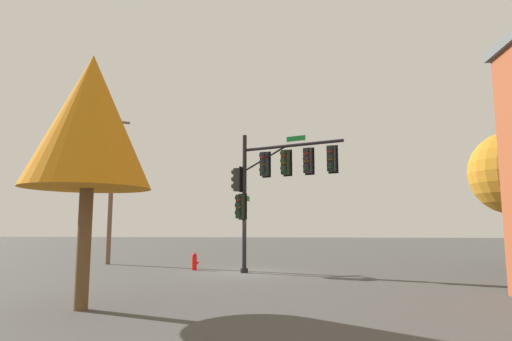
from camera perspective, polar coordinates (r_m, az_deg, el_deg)
ground_plane at (r=20.03m, az=-1.61°, el=-13.62°), size 120.00×120.00×0.00m
signal_pole_assembly at (r=19.27m, az=2.08°, el=-0.89°), size 5.14×2.56×6.46m
utility_pole at (r=25.72m, az=-18.95°, el=-1.66°), size 1.63×0.98×8.82m
fire_hydrant at (r=21.35m, az=-8.30°, el=-12.06°), size 0.33×0.24×0.83m
tree_near at (r=12.42m, az=-21.44°, el=6.17°), size 3.35×3.35×6.86m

